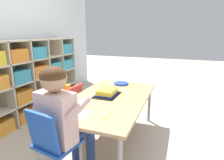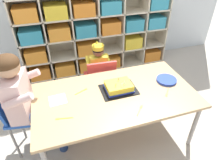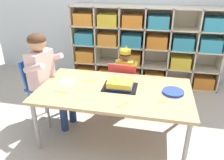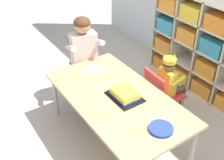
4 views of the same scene
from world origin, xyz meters
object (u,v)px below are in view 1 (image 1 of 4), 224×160
paper_plate_stack (121,84)px  fork_at_table_front_edge (131,87)px  birthday_cake_on_tray (107,93)px  activity_table (110,100)px  fork_by_napkin (135,96)px  child_with_crown (60,95)px  adult_helper_seated (62,115)px  classroom_chair_blue (68,105)px  fork_beside_plate_stack (106,117)px  fork_scattered_mid_table (87,104)px  classroom_chair_adult_side (53,144)px

paper_plate_stack → fork_at_table_front_edge: 0.20m
birthday_cake_on_tray → fork_at_table_front_edge: 0.47m
activity_table → fork_by_napkin: (0.13, -0.27, 0.04)m
child_with_crown → adult_helper_seated: adult_helper_seated is taller
classroom_chair_blue → fork_beside_plate_stack: (-0.52, -0.75, 0.19)m
fork_scattered_mid_table → fork_by_napkin: bearing=111.3°
adult_helper_seated → activity_table: bearing=-88.1°
paper_plate_stack → fork_scattered_mid_table: 0.88m
classroom_chair_blue → fork_at_table_front_edge: (0.48, -0.72, 0.19)m
classroom_chair_blue → fork_at_table_front_edge: classroom_chair_blue is taller
activity_table → fork_at_table_front_edge: fork_at_table_front_edge is taller
fork_beside_plate_stack → child_with_crown: bearing=70.4°
activity_table → birthday_cake_on_tray: (0.05, 0.06, 0.07)m
classroom_chair_adult_side → adult_helper_seated: size_ratio=0.72×
fork_scattered_mid_table → paper_plate_stack: bearing=148.4°
child_with_crown → paper_plate_stack: size_ratio=3.94×
birthday_cake_on_tray → fork_beside_plate_stack: birthday_cake_on_tray is taller
fork_by_napkin → fork_at_table_front_edge: bearing=152.2°
fork_at_table_front_edge → child_with_crown: bearing=69.8°
adult_helper_seated → fork_scattered_mid_table: adult_helper_seated is taller
birthday_cake_on_tray → fork_at_table_front_edge: bearing=-23.7°
fork_at_table_front_edge → fork_scattered_mid_table: size_ratio=0.82×
child_with_crown → fork_by_napkin: child_with_crown is taller
fork_by_napkin → fork_scattered_mid_table: (-0.43, 0.41, 0.00)m
fork_at_table_front_edge → fork_by_napkin: 0.37m
classroom_chair_blue → fork_by_napkin: size_ratio=5.85×
classroom_chair_adult_side → fork_scattered_mid_table: bearing=-78.5°
activity_table → child_with_crown: bearing=89.3°
child_with_crown → fork_scattered_mid_table: child_with_crown is taller
classroom_chair_blue → birthday_cake_on_tray: bearing=98.8°
fork_beside_plate_stack → fork_scattered_mid_table: 0.38m
adult_helper_seated → paper_plate_stack: 1.37m
activity_table → fork_scattered_mid_table: 0.33m
classroom_chair_blue → birthday_cake_on_tray: 0.58m
paper_plate_stack → fork_scattered_mid_table: (-0.88, 0.10, -0.01)m
fork_at_table_front_edge → classroom_chair_blue: bearing=73.9°
adult_helper_seated → classroom_chair_blue: bearing=-49.0°
fork_by_napkin → fork_scattered_mid_table: 0.60m
classroom_chair_adult_side → fork_beside_plate_stack: 0.49m
activity_table → classroom_chair_adult_side: (-0.90, 0.12, -0.06)m
activity_table → fork_at_table_front_edge: (0.48, -0.13, 0.04)m
activity_table → adult_helper_seated: size_ratio=1.43×
adult_helper_seated → classroom_chair_adult_side: bearing=90.0°
child_with_crown → fork_beside_plate_stack: bearing=62.6°
activity_table → adult_helper_seated: 0.81m
birthday_cake_on_tray → fork_scattered_mid_table: (-0.35, 0.09, -0.03)m
child_with_crown → activity_table: bearing=93.0°
activity_table → paper_plate_stack: paper_plate_stack is taller
fork_beside_plate_stack → fork_scattered_mid_table: same height
adult_helper_seated → fork_by_napkin: 1.00m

